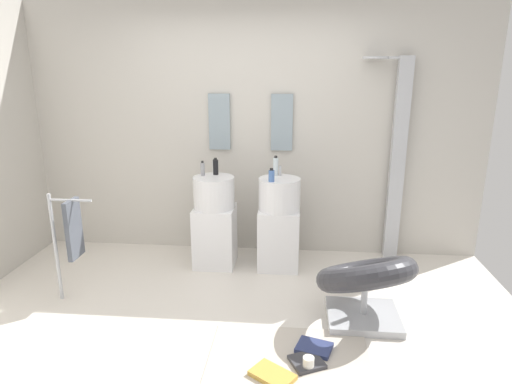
{
  "coord_description": "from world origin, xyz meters",
  "views": [
    {
      "loc": [
        0.46,
        -2.91,
        1.93
      ],
      "look_at": [
        0.15,
        0.55,
        0.95
      ],
      "focal_mm": 30.72,
      "sensor_mm": 36.0,
      "label": 1
    }
  ],
  "objects_px": {
    "pedestal_sink_right": "(279,223)",
    "soap_bottle_black": "(216,167)",
    "soap_bottle_blue": "(272,176)",
    "soap_bottle_clear": "(276,166)",
    "soap_bottle_grey": "(203,169)",
    "coffee_mug": "(308,363)",
    "magazine_navy": "(314,348)",
    "towel_rack": "(71,231)",
    "shower_column": "(396,156)",
    "pedestal_sink_left": "(215,221)",
    "soap_bottle_white": "(214,167)",
    "magazine_charcoal": "(307,362)",
    "lounge_chair": "(366,280)",
    "magazine_ochre": "(272,375)"
  },
  "relations": [
    {
      "from": "magazine_charcoal",
      "to": "magazine_ochre",
      "type": "bearing_deg",
      "value": -170.55
    },
    {
      "from": "pedestal_sink_left",
      "to": "magazine_navy",
      "type": "xyz_separation_m",
      "value": [
        0.95,
        -1.37,
        -0.44
      ]
    },
    {
      "from": "lounge_chair",
      "to": "soap_bottle_clear",
      "type": "relative_size",
      "value": 5.43
    },
    {
      "from": "magazine_navy",
      "to": "soap_bottle_grey",
      "type": "relative_size",
      "value": 1.62
    },
    {
      "from": "soap_bottle_black",
      "to": "soap_bottle_blue",
      "type": "bearing_deg",
      "value": -22.07
    },
    {
      "from": "lounge_chair",
      "to": "magazine_ochre",
      "type": "distance_m",
      "value": 1.07
    },
    {
      "from": "pedestal_sink_right",
      "to": "magazine_navy",
      "type": "height_order",
      "value": "pedestal_sink_right"
    },
    {
      "from": "shower_column",
      "to": "towel_rack",
      "type": "xyz_separation_m",
      "value": [
        -2.86,
        -1.18,
        -0.45
      ]
    },
    {
      "from": "towel_rack",
      "to": "soap_bottle_white",
      "type": "distance_m",
      "value": 1.45
    },
    {
      "from": "towel_rack",
      "to": "magazine_navy",
      "type": "xyz_separation_m",
      "value": [
        2.01,
        -0.54,
        -0.6
      ]
    },
    {
      "from": "pedestal_sink_right",
      "to": "soap_bottle_black",
      "type": "relative_size",
      "value": 6.09
    },
    {
      "from": "pedestal_sink_right",
      "to": "soap_bottle_grey",
      "type": "bearing_deg",
      "value": 176.6
    },
    {
      "from": "soap_bottle_blue",
      "to": "soap_bottle_clear",
      "type": "bearing_deg",
      "value": 84.05
    },
    {
      "from": "towel_rack",
      "to": "soap_bottle_grey",
      "type": "bearing_deg",
      "value": 42.72
    },
    {
      "from": "magazine_ochre",
      "to": "coffee_mug",
      "type": "height_order",
      "value": "coffee_mug"
    },
    {
      "from": "magazine_charcoal",
      "to": "lounge_chair",
      "type": "bearing_deg",
      "value": 26.9
    },
    {
      "from": "pedestal_sink_right",
      "to": "shower_column",
      "type": "bearing_deg",
      "value": 17.17
    },
    {
      "from": "soap_bottle_grey",
      "to": "coffee_mug",
      "type": "bearing_deg",
      "value": -57.94
    },
    {
      "from": "soap_bottle_grey",
      "to": "soap_bottle_clear",
      "type": "distance_m",
      "value": 0.72
    },
    {
      "from": "shower_column",
      "to": "soap_bottle_grey",
      "type": "xyz_separation_m",
      "value": [
        -1.92,
        -0.31,
        -0.1
      ]
    },
    {
      "from": "shower_column",
      "to": "coffee_mug",
      "type": "relative_size",
      "value": 22.37
    },
    {
      "from": "towel_rack",
      "to": "soap_bottle_black",
      "type": "distance_m",
      "value": 1.46
    },
    {
      "from": "towel_rack",
      "to": "magazine_charcoal",
      "type": "distance_m",
      "value": 2.16
    },
    {
      "from": "magazine_charcoal",
      "to": "coffee_mug",
      "type": "xyz_separation_m",
      "value": [
        0.01,
        -0.06,
        0.03
      ]
    },
    {
      "from": "towel_rack",
      "to": "magazine_ochre",
      "type": "height_order",
      "value": "towel_rack"
    },
    {
      "from": "magazine_navy",
      "to": "soap_bottle_blue",
      "type": "bearing_deg",
      "value": 124.77
    },
    {
      "from": "towel_rack",
      "to": "coffee_mug",
      "type": "relative_size",
      "value": 10.37
    },
    {
      "from": "pedestal_sink_right",
      "to": "magazine_ochre",
      "type": "bearing_deg",
      "value": -88.94
    },
    {
      "from": "pedestal_sink_right",
      "to": "magazine_charcoal",
      "type": "relative_size",
      "value": 4.92
    },
    {
      "from": "pedestal_sink_left",
      "to": "shower_column",
      "type": "height_order",
      "value": "shower_column"
    },
    {
      "from": "shower_column",
      "to": "magazine_charcoal",
      "type": "distance_m",
      "value": 2.34
    },
    {
      "from": "lounge_chair",
      "to": "soap_bottle_clear",
      "type": "bearing_deg",
      "value": 125.48
    },
    {
      "from": "shower_column",
      "to": "coffee_mug",
      "type": "bearing_deg",
      "value": -114.71
    },
    {
      "from": "pedestal_sink_right",
      "to": "magazine_navy",
      "type": "relative_size",
      "value": 4.22
    },
    {
      "from": "pedestal_sink_left",
      "to": "soap_bottle_white",
      "type": "distance_m",
      "value": 0.54
    },
    {
      "from": "coffee_mug",
      "to": "soap_bottle_white",
      "type": "relative_size",
      "value": 0.61
    },
    {
      "from": "pedestal_sink_left",
      "to": "towel_rack",
      "type": "height_order",
      "value": "pedestal_sink_left"
    },
    {
      "from": "soap_bottle_grey",
      "to": "soap_bottle_white",
      "type": "height_order",
      "value": "soap_bottle_white"
    },
    {
      "from": "pedestal_sink_left",
      "to": "magazine_ochre",
      "type": "relative_size",
      "value": 3.67
    },
    {
      "from": "soap_bottle_clear",
      "to": "lounge_chair",
      "type": "bearing_deg",
      "value": -54.52
    },
    {
      "from": "soap_bottle_black",
      "to": "soap_bottle_white",
      "type": "distance_m",
      "value": 0.02
    },
    {
      "from": "magazine_navy",
      "to": "coffee_mug",
      "type": "bearing_deg",
      "value": -84.26
    },
    {
      "from": "magazine_ochre",
      "to": "towel_rack",
      "type": "bearing_deg",
      "value": -171.89
    },
    {
      "from": "magazine_charcoal",
      "to": "magazine_navy",
      "type": "xyz_separation_m",
      "value": [
        0.05,
        0.16,
        0.0
      ]
    },
    {
      "from": "shower_column",
      "to": "soap_bottle_white",
      "type": "bearing_deg",
      "value": -172.63
    },
    {
      "from": "pedestal_sink_right",
      "to": "soap_bottle_white",
      "type": "xyz_separation_m",
      "value": [
        -0.66,
        0.12,
        0.52
      ]
    },
    {
      "from": "pedestal_sink_right",
      "to": "towel_rack",
      "type": "distance_m",
      "value": 1.9
    },
    {
      "from": "pedestal_sink_right",
      "to": "soap_bottle_black",
      "type": "height_order",
      "value": "soap_bottle_black"
    },
    {
      "from": "pedestal_sink_right",
      "to": "soap_bottle_blue",
      "type": "relative_size",
      "value": 8.02
    },
    {
      "from": "magazine_navy",
      "to": "soap_bottle_grey",
      "type": "height_order",
      "value": "soap_bottle_grey"
    }
  ]
}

